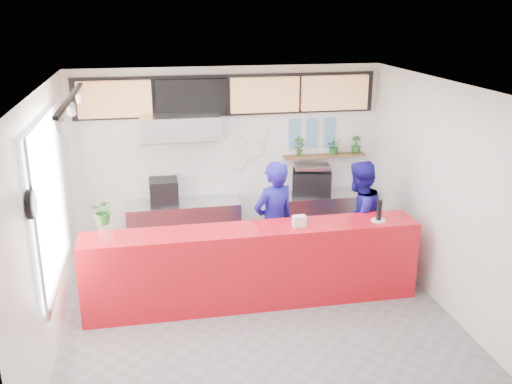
# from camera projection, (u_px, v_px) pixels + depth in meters

# --- Properties ---
(floor) EXTENTS (5.00, 5.00, 0.00)m
(floor) POSITION_uv_depth(u_px,v_px,m) (259.00, 317.00, 7.50)
(floor) COLOR slate
(floor) RESTS_ON ground
(ceiling) EXTENTS (5.00, 5.00, 0.00)m
(ceiling) POSITION_uv_depth(u_px,v_px,m) (259.00, 88.00, 6.56)
(ceiling) COLOR silver
(wall_back) EXTENTS (5.00, 0.00, 5.00)m
(wall_back) POSITION_uv_depth(u_px,v_px,m) (229.00, 159.00, 9.36)
(wall_back) COLOR white
(wall_back) RESTS_ON ground
(wall_left) EXTENTS (0.00, 5.00, 5.00)m
(wall_left) POSITION_uv_depth(u_px,v_px,m) (47.00, 224.00, 6.57)
(wall_left) COLOR white
(wall_left) RESTS_ON ground
(wall_right) EXTENTS (0.00, 5.00, 5.00)m
(wall_right) POSITION_uv_depth(u_px,v_px,m) (445.00, 197.00, 7.48)
(wall_right) COLOR white
(wall_right) RESTS_ON ground
(service_counter) EXTENTS (4.50, 0.60, 1.10)m
(service_counter) POSITION_uv_depth(u_px,v_px,m) (253.00, 266.00, 7.70)
(service_counter) COLOR red
(service_counter) RESTS_ON ground
(cream_band) EXTENTS (5.00, 0.02, 0.80)m
(cream_band) POSITION_uv_depth(u_px,v_px,m) (228.00, 92.00, 9.01)
(cream_band) COLOR beige
(cream_band) RESTS_ON wall_back
(prep_bench) EXTENTS (1.80, 0.60, 0.90)m
(prep_bench) POSITION_uv_depth(u_px,v_px,m) (184.00, 228.00, 9.26)
(prep_bench) COLOR #B2B5BA
(prep_bench) RESTS_ON ground
(panini_oven) EXTENTS (0.44, 0.44, 0.40)m
(panini_oven) POSITION_uv_depth(u_px,v_px,m) (164.00, 192.00, 9.01)
(panini_oven) COLOR black
(panini_oven) RESTS_ON prep_bench
(extraction_hood) EXTENTS (1.20, 0.70, 0.35)m
(extraction_hood) POSITION_uv_depth(u_px,v_px,m) (180.00, 126.00, 8.68)
(extraction_hood) COLOR #B2B5BA
(extraction_hood) RESTS_ON ceiling
(hood_lip) EXTENTS (1.20, 0.69, 0.31)m
(hood_lip) POSITION_uv_depth(u_px,v_px,m) (180.00, 139.00, 8.75)
(hood_lip) COLOR #B2B5BA
(hood_lip) RESTS_ON ceiling
(right_bench) EXTENTS (1.80, 0.60, 0.90)m
(right_bench) POSITION_uv_depth(u_px,v_px,m) (320.00, 219.00, 9.68)
(right_bench) COLOR #B2B5BA
(right_bench) RESTS_ON ground
(espresso_machine) EXTENTS (0.73, 0.61, 0.41)m
(espresso_machine) POSITION_uv_depth(u_px,v_px,m) (312.00, 183.00, 9.45)
(espresso_machine) COLOR black
(espresso_machine) RESTS_ON right_bench
(espresso_tray) EXTENTS (0.63, 0.49, 0.05)m
(espresso_tray) POSITION_uv_depth(u_px,v_px,m) (312.00, 167.00, 9.36)
(espresso_tray) COLOR #A3A4AA
(espresso_tray) RESTS_ON espresso_machine
(herb_shelf) EXTENTS (1.40, 0.18, 0.04)m
(herb_shelf) POSITION_uv_depth(u_px,v_px,m) (324.00, 156.00, 9.56)
(herb_shelf) COLOR brown
(herb_shelf) RESTS_ON wall_back
(menu_board_far_left) EXTENTS (1.10, 0.10, 0.55)m
(menu_board_far_left) POSITION_uv_depth(u_px,v_px,m) (115.00, 99.00, 8.60)
(menu_board_far_left) COLOR tan
(menu_board_far_left) RESTS_ON wall_back
(menu_board_mid_left) EXTENTS (1.10, 0.10, 0.55)m
(menu_board_mid_left) POSITION_uv_depth(u_px,v_px,m) (192.00, 97.00, 8.81)
(menu_board_mid_left) COLOR black
(menu_board_mid_left) RESTS_ON wall_back
(menu_board_mid_right) EXTENTS (1.10, 0.10, 0.55)m
(menu_board_mid_right) POSITION_uv_depth(u_px,v_px,m) (265.00, 95.00, 9.02)
(menu_board_mid_right) COLOR tan
(menu_board_mid_right) RESTS_ON wall_back
(menu_board_far_right) EXTENTS (1.10, 0.10, 0.55)m
(menu_board_far_right) POSITION_uv_depth(u_px,v_px,m) (335.00, 93.00, 9.23)
(menu_board_far_right) COLOR tan
(menu_board_far_right) RESTS_ON wall_back
(soffit) EXTENTS (4.80, 0.04, 0.65)m
(soffit) POSITION_uv_depth(u_px,v_px,m) (228.00, 95.00, 8.99)
(soffit) COLOR black
(soffit) RESTS_ON wall_back
(window_pane) EXTENTS (0.04, 2.20, 1.90)m
(window_pane) POSITION_uv_depth(u_px,v_px,m) (51.00, 199.00, 6.80)
(window_pane) COLOR silver
(window_pane) RESTS_ON wall_left
(window_frame) EXTENTS (0.03, 2.30, 2.00)m
(window_frame) POSITION_uv_depth(u_px,v_px,m) (53.00, 199.00, 6.80)
(window_frame) COLOR #B2B5BA
(window_frame) RESTS_ON wall_left
(wall_clock_rim) EXTENTS (0.05, 0.30, 0.30)m
(wall_clock_rim) POSITION_uv_depth(u_px,v_px,m) (31.00, 204.00, 5.57)
(wall_clock_rim) COLOR black
(wall_clock_rim) RESTS_ON wall_left
(wall_clock_face) EXTENTS (0.02, 0.26, 0.26)m
(wall_clock_face) POSITION_uv_depth(u_px,v_px,m) (34.00, 204.00, 5.58)
(wall_clock_face) COLOR white
(wall_clock_face) RESTS_ON wall_left
(track_rail) EXTENTS (0.05, 2.40, 0.04)m
(track_rail) POSITION_uv_depth(u_px,v_px,m) (70.00, 98.00, 6.20)
(track_rail) COLOR black
(track_rail) RESTS_ON ceiling
(dec_plate_a) EXTENTS (0.24, 0.03, 0.24)m
(dec_plate_a) POSITION_uv_depth(u_px,v_px,m) (238.00, 144.00, 9.28)
(dec_plate_a) COLOR silver
(dec_plate_a) RESTS_ON wall_back
(dec_plate_b) EXTENTS (0.24, 0.03, 0.24)m
(dec_plate_b) POSITION_uv_depth(u_px,v_px,m) (256.00, 149.00, 9.37)
(dec_plate_b) COLOR silver
(dec_plate_b) RESTS_ON wall_back
(dec_plate_c) EXTENTS (0.24, 0.03, 0.24)m
(dec_plate_c) POSITION_uv_depth(u_px,v_px,m) (238.00, 162.00, 9.37)
(dec_plate_c) COLOR silver
(dec_plate_c) RESTS_ON wall_back
(dec_plate_d) EXTENTS (0.24, 0.03, 0.24)m
(dec_plate_d) POSITION_uv_depth(u_px,v_px,m) (259.00, 134.00, 9.30)
(dec_plate_d) COLOR silver
(dec_plate_d) RESTS_ON wall_back
(photo_frame_a) EXTENTS (0.20, 0.02, 0.25)m
(photo_frame_a) POSITION_uv_depth(u_px,v_px,m) (295.00, 127.00, 9.39)
(photo_frame_a) COLOR #598CBF
(photo_frame_a) RESTS_ON wall_back
(photo_frame_b) EXTENTS (0.20, 0.02, 0.25)m
(photo_frame_b) POSITION_uv_depth(u_px,v_px,m) (312.00, 126.00, 9.44)
(photo_frame_b) COLOR #598CBF
(photo_frame_b) RESTS_ON wall_back
(photo_frame_c) EXTENTS (0.20, 0.02, 0.25)m
(photo_frame_c) POSITION_uv_depth(u_px,v_px,m) (330.00, 125.00, 9.49)
(photo_frame_c) COLOR #598CBF
(photo_frame_c) RESTS_ON wall_back
(photo_frame_d) EXTENTS (0.20, 0.02, 0.25)m
(photo_frame_d) POSITION_uv_depth(u_px,v_px,m) (294.00, 141.00, 9.46)
(photo_frame_d) COLOR #598CBF
(photo_frame_d) RESTS_ON wall_back
(photo_frame_e) EXTENTS (0.20, 0.02, 0.25)m
(photo_frame_e) POSITION_uv_depth(u_px,v_px,m) (312.00, 141.00, 9.52)
(photo_frame_e) COLOR #598CBF
(photo_frame_e) RESTS_ON wall_back
(photo_frame_f) EXTENTS (0.20, 0.02, 0.25)m
(photo_frame_f) POSITION_uv_depth(u_px,v_px,m) (329.00, 140.00, 9.57)
(photo_frame_f) COLOR #598CBF
(photo_frame_f) RESTS_ON wall_back
(staff_center) EXTENTS (0.79, 0.66, 1.85)m
(staff_center) POSITION_uv_depth(u_px,v_px,m) (274.00, 224.00, 8.17)
(staff_center) COLOR navy
(staff_center) RESTS_ON ground
(staff_right) EXTENTS (1.09, 1.02, 1.78)m
(staff_right) POSITION_uv_depth(u_px,v_px,m) (358.00, 220.00, 8.42)
(staff_right) COLOR navy
(staff_right) RESTS_ON ground
(herb_a) EXTENTS (0.19, 0.14, 0.33)m
(herb_a) POSITION_uv_depth(u_px,v_px,m) (299.00, 146.00, 9.42)
(herb_a) COLOR #225D20
(herb_a) RESTS_ON herb_shelf
(herb_c) EXTENTS (0.29, 0.27, 0.27)m
(herb_c) POSITION_uv_depth(u_px,v_px,m) (334.00, 146.00, 9.54)
(herb_c) COLOR #225D20
(herb_c) RESTS_ON herb_shelf
(herb_d) EXTENTS (0.20, 0.19, 0.29)m
(herb_d) POSITION_uv_depth(u_px,v_px,m) (356.00, 145.00, 9.61)
(herb_d) COLOR #225D20
(herb_d) RESTS_ON herb_shelf
(glass_vase) EXTENTS (0.22, 0.22, 0.23)m
(glass_vase) POSITION_uv_depth(u_px,v_px,m) (106.00, 232.00, 7.11)
(glass_vase) COLOR silver
(glass_vase) RESTS_ON service_counter
(basil_vase) EXTENTS (0.35, 0.32, 0.33)m
(basil_vase) POSITION_uv_depth(u_px,v_px,m) (104.00, 211.00, 7.03)
(basil_vase) COLOR #225D20
(basil_vase) RESTS_ON glass_vase
(napkin_holder) EXTENTS (0.18, 0.12, 0.15)m
(napkin_holder) POSITION_uv_depth(u_px,v_px,m) (299.00, 221.00, 7.57)
(napkin_holder) COLOR silver
(napkin_holder) RESTS_ON service_counter
(white_plate) EXTENTS (0.22, 0.22, 0.02)m
(white_plate) POSITION_uv_depth(u_px,v_px,m) (379.00, 220.00, 7.78)
(white_plate) COLOR silver
(white_plate) RESTS_ON service_counter
(pepper_mill) EXTENTS (0.07, 0.07, 0.27)m
(pepper_mill) POSITION_uv_depth(u_px,v_px,m) (379.00, 210.00, 7.73)
(pepper_mill) COLOR black
(pepper_mill) RESTS_ON white_plate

